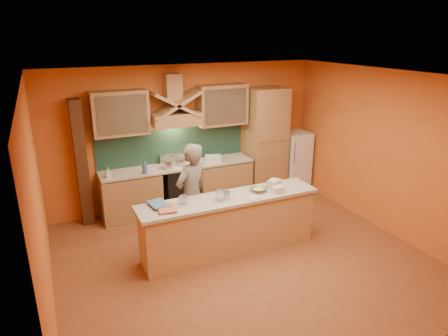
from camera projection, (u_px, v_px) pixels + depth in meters
name	position (u px, v px, depth m)	size (l,w,h in m)	color
floor	(243.00, 258.00, 6.27)	(5.50, 5.00, 0.01)	brown
ceiling	(246.00, 77.00, 5.36)	(5.50, 5.00, 0.01)	white
wall_back	(187.00, 136.00, 7.96)	(5.50, 0.02, 2.80)	orange
wall_front	(370.00, 259.00, 3.67)	(5.50, 0.02, 2.80)	orange
wall_left	(39.00, 208.00, 4.73)	(0.02, 5.00, 2.80)	orange
wall_right	(385.00, 152.00, 6.90)	(0.02, 5.00, 2.80)	orange
base_cabinet_left	(131.00, 196.00, 7.53)	(1.10, 0.60, 0.86)	#A97C4D
base_cabinet_right	(223.00, 181.00, 8.28)	(1.10, 0.60, 0.86)	#A97C4D
counter_top	(178.00, 166.00, 7.75)	(3.00, 0.62, 0.04)	#B4AA98
stove	(179.00, 188.00, 7.90)	(0.60, 0.58, 0.90)	black
backsplash	(173.00, 145.00, 7.88)	(3.00, 0.03, 0.70)	#18352A
range_hood	(175.00, 119.00, 7.49)	(0.92, 0.50, 0.24)	#A97C4D
hood_chimney	(173.00, 87.00, 7.39)	(0.30, 0.30, 0.50)	#A97C4D
upper_cabinet_left	(120.00, 113.00, 7.10)	(1.00, 0.35, 0.80)	#A97C4D
upper_cabinet_right	(222.00, 105.00, 7.90)	(1.00, 0.35, 0.80)	#A97C4D
pantry_column	(265.00, 143.00, 8.44)	(0.80, 0.60, 2.30)	#A97C4D
fridge	(294.00, 161.00, 8.90)	(0.58, 0.60, 1.30)	white
trim_column_left	(81.00, 163.00, 7.11)	(0.20, 0.30, 2.30)	#472816
island_body	(229.00, 226.00, 6.34)	(2.80, 0.55, 0.88)	tan
island_top	(229.00, 199.00, 6.19)	(2.90, 0.62, 0.05)	#B4AA98
person	(192.00, 196.00, 6.43)	(0.64, 0.42, 1.74)	#70665B
pot_large	(168.00, 165.00, 7.57)	(0.22, 0.22, 0.16)	#BBBBC3
pot_small	(180.00, 163.00, 7.73)	(0.20, 0.20, 0.12)	#BABCC2
soap_bottle_a	(108.00, 172.00, 7.07)	(0.08, 0.08, 0.18)	silver
soap_bottle_b	(145.00, 166.00, 7.25)	(0.10, 0.10, 0.27)	#375799
bowl_back	(212.00, 159.00, 7.97)	(0.26, 0.26, 0.08)	white
dish_rack	(213.00, 158.00, 7.97)	(0.30, 0.24, 0.11)	silver
book_lower	(158.00, 210.00, 5.71)	(0.26, 0.35, 0.03)	#C35C45
book_upper	(150.00, 206.00, 5.80)	(0.24, 0.33, 0.03)	teal
jar_large	(220.00, 196.00, 6.03)	(0.13, 0.13, 0.16)	silver
jar_small	(183.00, 200.00, 5.92)	(0.12, 0.12, 0.13)	silver
kitchen_scale	(226.00, 196.00, 6.12)	(0.11, 0.11, 0.09)	silver
mixing_bowl	(259.00, 189.00, 6.40)	(0.27, 0.27, 0.07)	white
cloth	(252.00, 198.00, 6.13)	(0.23, 0.17, 0.02)	beige
grocery_bag_a	(274.00, 184.00, 6.54)	(0.21, 0.16, 0.13)	beige
grocery_bag_b	(278.00, 189.00, 6.34)	(0.17, 0.13, 0.10)	beige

